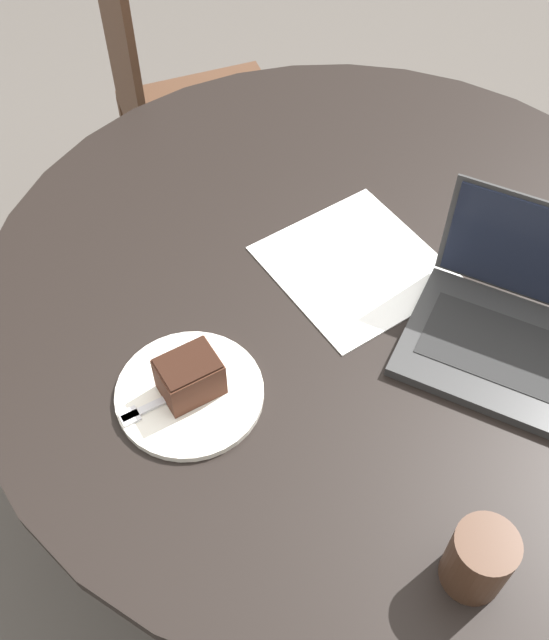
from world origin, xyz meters
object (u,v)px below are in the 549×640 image
coffee_glass (479,560)px  chair (181,117)px  plate (190,393)px  laptop (513,328)px

coffee_glass → chair: bearing=-9.5°
plate → coffee_glass: bearing=-156.0°
coffee_glass → laptop: bearing=-48.2°
chair → coffee_glass: (-1.39, 0.23, 0.33)m
coffee_glass → laptop: size_ratio=0.28×
chair → plate: size_ratio=4.23×
chair → plate: chair is taller
chair → coffee_glass: bearing=0.7°
coffee_glass → laptop: 0.39m
laptop → coffee_glass: bearing=98.4°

